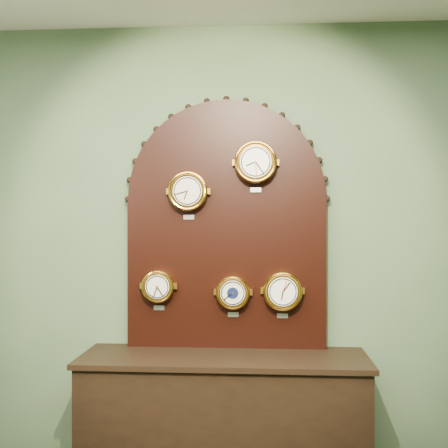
# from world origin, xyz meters

# --- Properties ---
(wall_back) EXTENTS (4.00, 0.00, 4.00)m
(wall_back) POSITION_xyz_m (0.00, 2.50, 1.40)
(wall_back) COLOR #4D6847
(wall_back) RESTS_ON ground
(shop_counter) EXTENTS (1.60, 0.50, 0.80)m
(shop_counter) POSITION_xyz_m (0.00, 2.23, 0.40)
(shop_counter) COLOR black
(shop_counter) RESTS_ON ground_plane
(display_board) EXTENTS (1.26, 0.06, 1.53)m
(display_board) POSITION_xyz_m (0.00, 2.45, 1.63)
(display_board) COLOR black
(display_board) RESTS_ON shop_counter
(roman_clock) EXTENTS (0.24, 0.08, 0.29)m
(roman_clock) POSITION_xyz_m (-0.22, 2.38, 1.77)
(roman_clock) COLOR gold
(roman_clock) RESTS_ON display_board
(arabic_clock) EXTENTS (0.25, 0.08, 0.30)m
(arabic_clock) POSITION_xyz_m (0.18, 2.38, 1.94)
(arabic_clock) COLOR gold
(arabic_clock) RESTS_ON display_board
(hygrometer) EXTENTS (0.20, 0.08, 0.25)m
(hygrometer) POSITION_xyz_m (-0.41, 2.38, 1.20)
(hygrometer) COLOR gold
(hygrometer) RESTS_ON display_board
(barometer) EXTENTS (0.20, 0.08, 0.25)m
(barometer) POSITION_xyz_m (0.04, 2.38, 1.17)
(barometer) COLOR gold
(barometer) RESTS_ON display_board
(tide_clock) EXTENTS (0.23, 0.08, 0.28)m
(tide_clock) POSITION_xyz_m (0.34, 2.38, 1.18)
(tide_clock) COLOR gold
(tide_clock) RESTS_ON display_board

